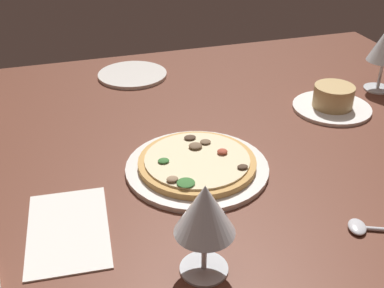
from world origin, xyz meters
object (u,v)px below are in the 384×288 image
(wine_glass_near, at_px, (205,212))
(side_plate, at_px, (132,75))
(pizza_main, at_px, (197,165))
(paper_menu, at_px, (68,229))
(spoon, at_px, (366,228))
(ramekin_on_saucer, at_px, (333,101))

(wine_glass_near, relative_size, side_plate, 0.80)
(pizza_main, distance_m, paper_menu, 0.27)
(side_plate, xyz_separation_m, spoon, (0.23, -0.72, 0.00))
(paper_menu, bearing_deg, ramekin_on_saucer, 26.58)
(ramekin_on_saucer, xyz_separation_m, paper_menu, (-0.62, -0.25, -0.02))
(pizza_main, relative_size, paper_menu, 1.33)
(spoon, bearing_deg, side_plate, 107.47)
(wine_glass_near, bearing_deg, ramekin_on_saucer, 41.87)
(wine_glass_near, xyz_separation_m, paper_menu, (-0.18, 0.14, -0.10))
(side_plate, bearing_deg, paper_menu, -110.45)
(side_plate, distance_m, paper_menu, 0.62)
(ramekin_on_saucer, bearing_deg, paper_menu, -157.72)
(wine_glass_near, height_order, paper_menu, wine_glass_near)
(ramekin_on_saucer, height_order, wine_glass_near, wine_glass_near)
(ramekin_on_saucer, bearing_deg, spoon, -114.08)
(ramekin_on_saucer, xyz_separation_m, side_plate, (-0.40, 0.33, -0.02))
(ramekin_on_saucer, bearing_deg, pizza_main, -158.07)
(wine_glass_near, relative_size, spoon, 1.38)
(spoon, bearing_deg, paper_menu, 162.92)
(paper_menu, distance_m, spoon, 0.47)
(side_plate, distance_m, spoon, 0.76)
(pizza_main, relative_size, spoon, 2.53)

